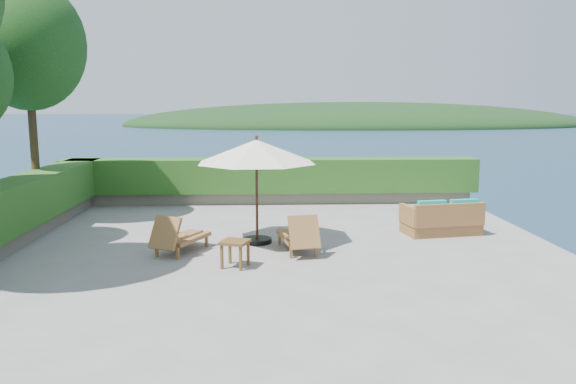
{
  "coord_description": "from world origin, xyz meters",
  "views": [
    {
      "loc": [
        -0.21,
        -11.18,
        3.01
      ],
      "look_at": [
        0.3,
        0.8,
        1.1
      ],
      "focal_mm": 35.0,
      "sensor_mm": 36.0,
      "label": 1
    }
  ],
  "objects_px": {
    "lounge_left": "(178,236)",
    "side_table": "(235,245)",
    "patio_umbrella": "(256,152)",
    "lounge_right": "(299,235)",
    "wicker_loveseat": "(442,220)"
  },
  "relations": [
    {
      "from": "patio_umbrella",
      "to": "lounge_right",
      "type": "distance_m",
      "value": 2.01
    },
    {
      "from": "wicker_loveseat",
      "to": "lounge_right",
      "type": "bearing_deg",
      "value": -166.84
    },
    {
      "from": "lounge_right",
      "to": "patio_umbrella",
      "type": "bearing_deg",
      "value": 125.36
    },
    {
      "from": "patio_umbrella",
      "to": "lounge_left",
      "type": "xyz_separation_m",
      "value": [
        -1.58,
        -0.78,
        -1.63
      ]
    },
    {
      "from": "side_table",
      "to": "lounge_left",
      "type": "bearing_deg",
      "value": 139.03
    },
    {
      "from": "patio_umbrella",
      "to": "lounge_left",
      "type": "height_order",
      "value": "patio_umbrella"
    },
    {
      "from": "lounge_left",
      "to": "lounge_right",
      "type": "height_order",
      "value": "lounge_right"
    },
    {
      "from": "lounge_right",
      "to": "side_table",
      "type": "height_order",
      "value": "lounge_right"
    },
    {
      "from": "lounge_left",
      "to": "side_table",
      "type": "bearing_deg",
      "value": -14.89
    },
    {
      "from": "patio_umbrella",
      "to": "side_table",
      "type": "bearing_deg",
      "value": -101.95
    },
    {
      "from": "lounge_left",
      "to": "side_table",
      "type": "height_order",
      "value": "lounge_left"
    },
    {
      "from": "patio_umbrella",
      "to": "wicker_loveseat",
      "type": "distance_m",
      "value": 4.61
    },
    {
      "from": "lounge_left",
      "to": "wicker_loveseat",
      "type": "distance_m",
      "value": 6.01
    },
    {
      "from": "lounge_left",
      "to": "side_table",
      "type": "distance_m",
      "value": 1.58
    },
    {
      "from": "side_table",
      "to": "wicker_loveseat",
      "type": "distance_m",
      "value": 5.25
    }
  ]
}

